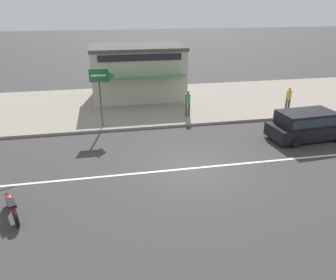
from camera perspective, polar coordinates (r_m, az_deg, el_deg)
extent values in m
plane|color=#383535|center=(14.95, 4.57, -4.90)|extent=(160.00, 160.00, 0.00)
cube|color=silver|center=(14.95, 4.57, -4.89)|extent=(50.40, 0.14, 0.01)
cube|color=gray|center=(24.27, -1.89, 6.48)|extent=(68.00, 10.00, 0.15)
cube|color=black|center=(19.47, 23.29, 1.68)|extent=(4.51, 2.15, 0.70)
cube|color=black|center=(19.08, 22.96, 3.56)|extent=(3.08, 1.86, 0.70)
cube|color=#28333D|center=(19.08, 22.96, 3.56)|extent=(2.96, 1.89, 0.45)
cube|color=white|center=(21.28, 27.05, 3.19)|extent=(0.10, 0.25, 0.14)
cylinder|color=black|center=(21.00, 24.72, 2.30)|extent=(0.61, 0.26, 0.60)
cylinder|color=black|center=(19.41, 18.48, 1.66)|extent=(0.61, 0.26, 0.60)
cylinder|color=black|center=(18.10, 21.41, -0.31)|extent=(0.61, 0.26, 0.60)
cylinder|color=black|center=(13.47, -26.06, -9.45)|extent=(0.32, 0.55, 0.56)
cylinder|color=black|center=(12.33, -24.93, -12.36)|extent=(0.32, 0.55, 0.56)
cube|color=red|center=(12.79, -25.67, -10.09)|extent=(0.58, 1.10, 0.18)
cube|color=black|center=(12.58, -25.64, -9.92)|extent=(0.46, 0.65, 0.12)
ellipsoid|color=red|center=(12.93, -25.96, -9.14)|extent=(0.38, 0.46, 0.22)
cylinder|color=#232326|center=(13.20, -26.41, -7.67)|extent=(0.53, 0.25, 0.03)
cylinder|color=#4C4C51|center=(19.42, -11.60, 6.08)|extent=(0.10, 0.10, 2.65)
cube|color=#236638|center=(18.97, -12.01, 10.95)|extent=(1.05, 0.06, 0.74)
cone|color=#236638|center=(18.97, -9.84, 11.11)|extent=(0.36, 0.82, 0.82)
cube|color=white|center=(18.94, -12.01, 10.93)|extent=(0.84, 0.01, 0.10)
cylinder|color=#4C4238|center=(21.05, 3.15, 5.24)|extent=(0.14, 0.14, 0.83)
cylinder|color=#4C4238|center=(21.09, 3.68, 5.27)|extent=(0.14, 0.14, 0.83)
cylinder|color=#389956|center=(20.86, 3.47, 7.16)|extent=(0.34, 0.34, 0.62)
sphere|color=#997051|center=(20.75, 3.49, 8.29)|extent=(0.23, 0.23, 0.23)
cylinder|color=#4C4238|center=(23.77, 19.90, 5.90)|extent=(0.14, 0.14, 0.77)
cylinder|color=#4C4238|center=(23.88, 20.32, 5.91)|extent=(0.14, 0.14, 0.77)
cylinder|color=gold|center=(23.65, 20.33, 7.45)|extent=(0.34, 0.34, 0.57)
sphere|color=#D6AD89|center=(23.56, 20.46, 8.36)|extent=(0.21, 0.21, 0.21)
cube|color=#B2A893|center=(25.34, -5.34, 11.50)|extent=(6.70, 4.44, 3.62)
cube|color=#474442|center=(25.03, -5.50, 15.83)|extent=(6.84, 4.53, 0.24)
cube|color=#33844C|center=(22.79, -4.65, 10.84)|extent=(6.03, 0.90, 0.28)
cube|color=black|center=(22.88, -4.85, 14.12)|extent=(5.70, 0.08, 0.44)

